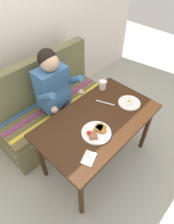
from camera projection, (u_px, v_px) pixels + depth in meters
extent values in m
plane|color=#A7A89B|center=(96.00, 159.00, 2.34)|extent=(8.00, 8.00, 0.00)
cube|color=silver|center=(11.00, 22.00, 2.03)|extent=(4.40, 0.10, 2.60)
cube|color=#341C0D|center=(98.00, 120.00, 1.84)|extent=(1.20, 0.70, 0.04)
cylinder|color=#341C0D|center=(81.00, 198.00, 1.68)|extent=(0.05, 0.05, 0.69)
cylinder|color=#341C0D|center=(146.00, 129.00, 2.23)|extent=(0.05, 0.05, 0.69)
cylinder|color=#341C0D|center=(41.00, 158.00, 1.96)|extent=(0.05, 0.05, 0.69)
cylinder|color=#341C0D|center=(108.00, 106.00, 2.51)|extent=(0.05, 0.05, 0.69)
cube|color=#666541|center=(56.00, 118.00, 2.55)|extent=(1.44, 0.56, 0.40)
cube|color=brown|center=(54.00, 106.00, 2.38)|extent=(1.40, 0.52, 0.06)
cube|color=#666541|center=(39.00, 79.00, 2.28)|extent=(1.44, 0.12, 0.54)
cube|color=yellow|center=(61.00, 109.00, 2.29)|extent=(1.38, 0.05, 0.01)
cube|color=#93387A|center=(54.00, 104.00, 2.36)|extent=(1.38, 0.05, 0.01)
cube|color=#336099|center=(46.00, 99.00, 2.43)|extent=(1.38, 0.05, 0.01)
cube|color=teal|center=(52.00, 88.00, 2.11)|extent=(0.34, 0.22, 0.48)
sphere|color=#DBAD89|center=(49.00, 62.00, 1.87)|extent=(0.19, 0.19, 0.19)
sphere|color=black|center=(47.00, 58.00, 1.86)|extent=(0.19, 0.19, 0.19)
cylinder|color=teal|center=(45.00, 97.00, 1.90)|extent=(0.07, 0.29, 0.23)
cylinder|color=teal|center=(73.00, 80.00, 2.09)|extent=(0.07, 0.29, 0.23)
sphere|color=#DBAD89|center=(54.00, 110.00, 1.91)|extent=(0.07, 0.07, 0.07)
sphere|color=#DBAD89|center=(81.00, 92.00, 2.10)|extent=(0.07, 0.07, 0.07)
cylinder|color=#232333|center=(59.00, 114.00, 2.16)|extent=(0.09, 0.34, 0.09)
cylinder|color=#232333|center=(71.00, 137.00, 2.26)|extent=(0.08, 0.08, 0.52)
cube|color=black|center=(75.00, 151.00, 2.40)|extent=(0.09, 0.20, 0.05)
cylinder|color=#232333|center=(70.00, 107.00, 2.24)|extent=(0.09, 0.34, 0.09)
cylinder|color=#232333|center=(81.00, 129.00, 2.35)|extent=(0.08, 0.08, 0.52)
cube|color=black|center=(84.00, 143.00, 2.48)|extent=(0.09, 0.20, 0.05)
cylinder|color=white|center=(96.00, 133.00, 1.70)|extent=(0.27, 0.27, 0.02)
cube|color=#A16527|center=(99.00, 128.00, 1.71)|extent=(0.10, 0.09, 0.02)
cube|color=olive|center=(101.00, 127.00, 1.72)|extent=(0.08, 0.07, 0.02)
cube|color=#92593A|center=(93.00, 135.00, 1.65)|extent=(0.10, 0.10, 0.02)
sphere|color=red|center=(89.00, 133.00, 1.66)|extent=(0.04, 0.04, 0.04)
ellipsoid|color=#CC6623|center=(103.00, 131.00, 1.69)|extent=(0.06, 0.05, 0.02)
cylinder|color=white|center=(129.00, 103.00, 1.97)|extent=(0.23, 0.23, 0.01)
ellipsoid|color=white|center=(129.00, 102.00, 1.96)|extent=(0.09, 0.08, 0.01)
sphere|color=yellow|center=(129.00, 101.00, 1.96)|extent=(0.03, 0.03, 0.03)
cylinder|color=white|center=(103.00, 85.00, 2.11)|extent=(0.08, 0.08, 0.10)
cylinder|color=brown|center=(103.00, 82.00, 2.08)|extent=(0.07, 0.07, 0.01)
torus|color=white|center=(106.00, 83.00, 2.14)|extent=(0.05, 0.01, 0.05)
cube|color=silver|center=(89.00, 158.00, 1.52)|extent=(0.16, 0.13, 0.01)
cube|color=silver|center=(105.00, 103.00, 1.98)|extent=(0.09, 0.19, 0.00)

